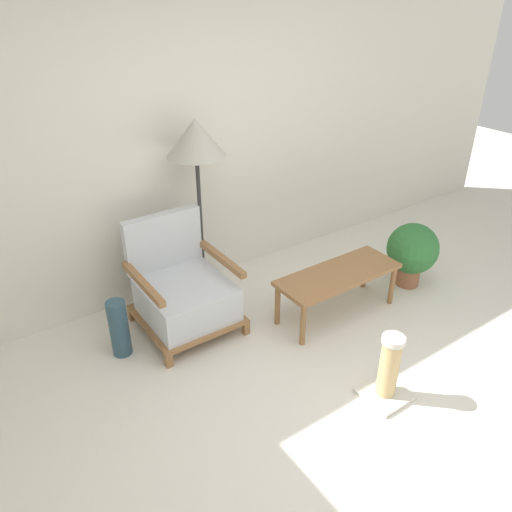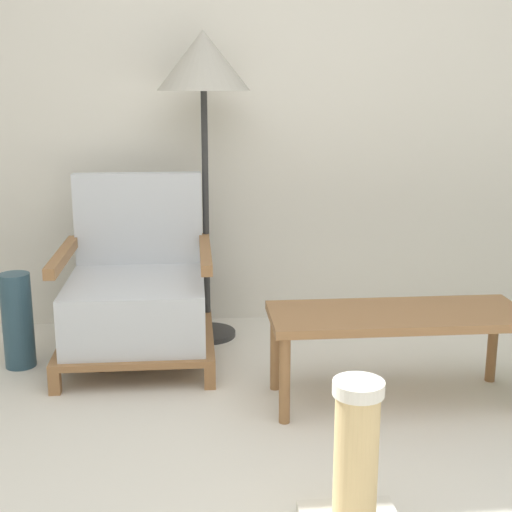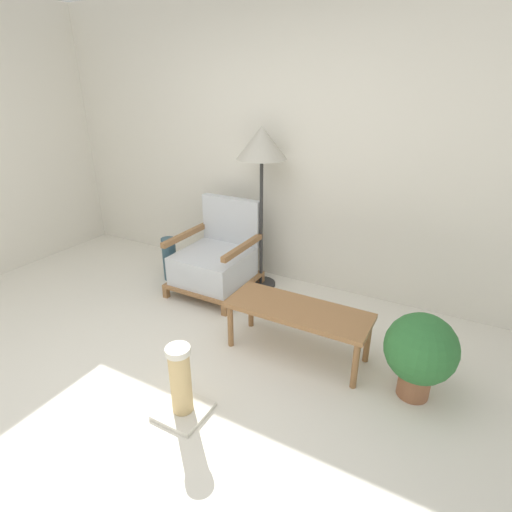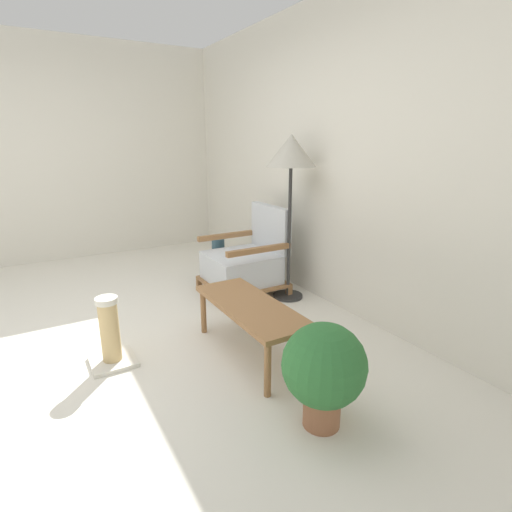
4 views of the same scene
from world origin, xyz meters
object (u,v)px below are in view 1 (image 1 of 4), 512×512
at_px(vase, 119,328).
at_px(potted_plant, 412,251).
at_px(armchair, 183,292).
at_px(scratching_post, 388,372).
at_px(coffee_table, 338,278).
at_px(floor_lamp, 196,146).

bearing_deg(vase, potted_plant, -12.63).
xyz_separation_m(armchair, scratching_post, (0.73, -1.46, -0.11)).
relative_size(coffee_table, vase, 2.33).
bearing_deg(vase, armchair, 4.69).
height_order(vase, potted_plant, potted_plant).
xyz_separation_m(coffee_table, potted_plant, (0.85, -0.04, 0.00)).
height_order(coffee_table, scratching_post, scratching_post).
bearing_deg(floor_lamp, scratching_post, -77.47).
height_order(armchair, floor_lamp, floor_lamp).
distance_m(potted_plant, scratching_post, 1.50).
bearing_deg(floor_lamp, coffee_table, -48.26).
distance_m(floor_lamp, vase, 1.47).
bearing_deg(potted_plant, scratching_post, -145.02).
xyz_separation_m(floor_lamp, coffee_table, (0.76, -0.86, -1.00)).
bearing_deg(floor_lamp, armchair, -139.65).
relative_size(vase, scratching_post, 0.92).
xyz_separation_m(floor_lamp, vase, (-0.89, -0.33, -1.12)).
distance_m(coffee_table, potted_plant, 0.85).
relative_size(floor_lamp, potted_plant, 2.62).
xyz_separation_m(armchair, floor_lamp, (0.34, 0.29, 1.03)).
bearing_deg(floor_lamp, vase, -159.48).
bearing_deg(vase, floor_lamp, 20.52).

